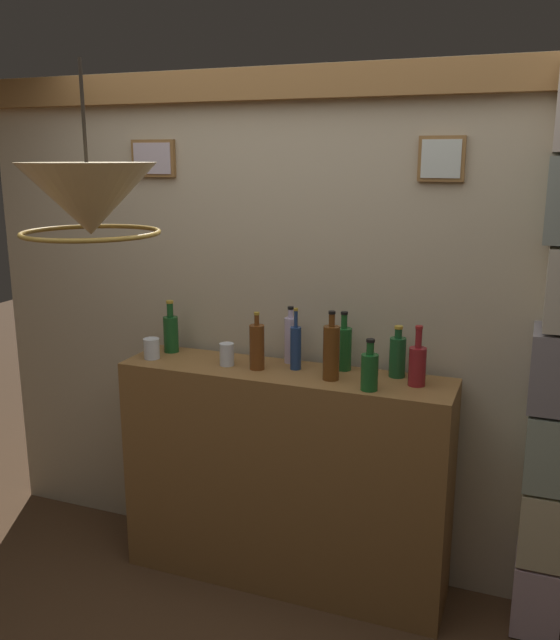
{
  "coord_description": "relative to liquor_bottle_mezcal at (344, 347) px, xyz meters",
  "views": [
    {
      "loc": [
        1.04,
        -1.91,
        2.02
      ],
      "look_at": [
        0.0,
        0.79,
        1.31
      ],
      "focal_mm": 38.03,
      "sensor_mm": 36.0,
      "label": 1
    }
  ],
  "objects": [
    {
      "name": "liquor_bottle_rye",
      "position": [
        0.25,
        -0.01,
        -0.01
      ],
      "size": [
        0.07,
        0.07,
        0.23
      ],
      "color": "#1A4E26",
      "rests_on": "bar_shelf_unit"
    },
    {
      "name": "liquor_bottle_whiskey",
      "position": [
        -0.21,
        -0.07,
        0.0
      ],
      "size": [
        0.05,
        0.05,
        0.29
      ],
      "color": "navy",
      "rests_on": "bar_shelf_unit"
    },
    {
      "name": "liquor_bottle_tequila",
      "position": [
        0.18,
        -0.23,
        -0.02
      ],
      "size": [
        0.07,
        0.07,
        0.22
      ],
      "color": "#175522",
      "rests_on": "bar_shelf_unit"
    },
    {
      "name": "liquor_bottle_sherry",
      "position": [
        0.35,
        -0.1,
        -0.01
      ],
      "size": [
        0.07,
        0.07,
        0.26
      ],
      "color": "maroon",
      "rests_on": "bar_shelf_unit"
    },
    {
      "name": "liquor_bottle_bourbon",
      "position": [
        -0.01,
        -0.16,
        0.02
      ],
      "size": [
        0.07,
        0.07,
        0.31
      ],
      "color": "#603513",
      "rests_on": "bar_shelf_unit"
    },
    {
      "name": "bar_shelf_unit",
      "position": [
        -0.25,
        -0.12,
        -0.64
      ],
      "size": [
        1.54,
        0.36,
        1.06
      ],
      "primitive_type": "cube",
      "color": "olive",
      "rests_on": "ground"
    },
    {
      "name": "glass_tumbler_highball",
      "position": [
        -0.91,
        -0.16,
        -0.06
      ],
      "size": [
        0.08,
        0.08,
        0.1
      ],
      "color": "silver",
      "rests_on": "bar_shelf_unit"
    },
    {
      "name": "pendant_lamp",
      "position": [
        -0.59,
        -1.01,
        0.7
      ],
      "size": [
        0.46,
        0.46,
        0.55
      ],
      "color": "beige"
    },
    {
      "name": "liquor_bottle_amaro",
      "position": [
        -0.88,
        -0.03,
        -0.01
      ],
      "size": [
        0.07,
        0.07,
        0.26
      ],
      "color": "#185021",
      "rests_on": "bar_shelf_unit"
    },
    {
      "name": "panelled_rear_partition",
      "position": [
        -0.25,
        0.14,
        0.11
      ],
      "size": [
        3.47,
        0.15,
        2.41
      ],
      "color": "#BCAD8E",
      "rests_on": "ground"
    },
    {
      "name": "liquor_bottle_gin",
      "position": [
        -0.37,
        -0.13,
        0.0
      ],
      "size": [
        0.07,
        0.07,
        0.27
      ],
      "color": "brown",
      "rests_on": "bar_shelf_unit"
    },
    {
      "name": "glass_tumbler_rocks",
      "position": [
        -0.53,
        -0.13,
        -0.05
      ],
      "size": [
        0.07,
        0.07,
        0.11
      ],
      "color": "silver",
      "rests_on": "bar_shelf_unit"
    },
    {
      "name": "liquor_bottle_mezcal",
      "position": [
        0.0,
        0.0,
        0.0
      ],
      "size": [
        0.07,
        0.07,
        0.27
      ],
      "color": "#1A5322",
      "rests_on": "bar_shelf_unit"
    },
    {
      "name": "liquor_bottle_scotch",
      "position": [
        -0.26,
        0.02,
        0.01
      ],
      "size": [
        0.06,
        0.06,
        0.27
      ],
      "color": "silver",
      "rests_on": "bar_shelf_unit"
    }
  ]
}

